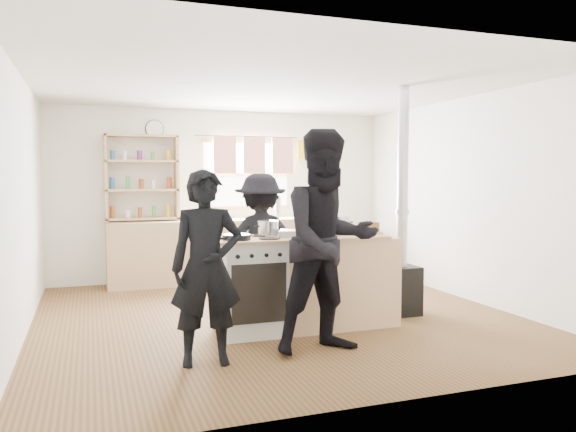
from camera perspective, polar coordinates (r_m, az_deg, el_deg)
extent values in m
cube|color=brown|center=(6.23, -1.19, -10.15)|extent=(5.00, 5.00, 0.01)
cube|color=tan|center=(8.25, -6.07, -3.46)|extent=(3.40, 0.55, 0.90)
cube|color=tan|center=(8.13, -14.55, -0.24)|extent=(1.00, 0.28, 0.03)
cube|color=tan|center=(8.11, -14.60, 2.58)|extent=(1.00, 0.28, 0.03)
cube|color=tan|center=(8.11, -14.65, 5.40)|extent=(1.00, 0.28, 0.03)
cube|color=tan|center=(8.13, -14.70, 7.87)|extent=(1.00, 0.28, 0.03)
cube|color=tan|center=(8.08, -18.02, 3.68)|extent=(0.04, 0.28, 1.20)
cube|color=tan|center=(8.16, -11.26, 3.80)|extent=(0.04, 0.28, 1.20)
cylinder|color=silver|center=(8.40, -1.06, 0.88)|extent=(0.10, 0.10, 0.32)
cube|color=silver|center=(5.49, -3.87, -7.23)|extent=(0.60, 0.60, 0.90)
cube|color=#DAB283|center=(5.79, 4.79, -6.64)|extent=(1.20, 0.60, 0.90)
cube|color=tan|center=(5.56, 0.58, -2.23)|extent=(1.84, 0.64, 0.03)
cylinder|color=black|center=(5.29, -5.24, -2.13)|extent=(0.36, 0.36, 0.05)
cylinder|color=#36571E|center=(5.29, -5.24, -1.97)|extent=(0.24, 0.24, 0.02)
cube|color=silver|center=(5.50, 0.95, -1.79)|extent=(0.41, 0.36, 0.07)
cube|color=brown|center=(5.50, 0.95, -1.58)|extent=(0.35, 0.30, 0.02)
cylinder|color=#BCBCBF|center=(5.61, -2.03, -1.31)|extent=(0.20, 0.20, 0.14)
cylinder|color=#BCBCBF|center=(5.60, -2.03, -0.54)|extent=(0.21, 0.21, 0.01)
sphere|color=black|center=(5.60, -2.03, -0.40)|extent=(0.03, 0.03, 0.03)
cylinder|color=#B7B7B9|center=(5.71, 4.95, -1.02)|extent=(0.28, 0.28, 0.18)
cylinder|color=#B7B7B9|center=(5.70, 4.96, -0.06)|extent=(0.29, 0.29, 0.01)
sphere|color=black|center=(5.70, 4.96, 0.08)|extent=(0.03, 0.03, 0.03)
cube|color=tan|center=(5.87, 8.08, -1.69)|extent=(0.32, 0.26, 0.02)
cube|color=olive|center=(5.87, 8.09, -1.11)|extent=(0.24, 0.16, 0.10)
cube|color=black|center=(6.38, 11.42, -7.38)|extent=(0.35, 0.35, 0.53)
cylinder|color=#ADADB2|center=(6.26, 11.58, 3.91)|extent=(0.12, 0.12, 1.97)
imported|color=black|center=(4.58, -8.29, -5.20)|extent=(0.61, 0.43, 1.58)
imported|color=black|center=(4.83, 4.15, -2.60)|extent=(0.99, 0.80, 1.93)
imported|color=black|center=(6.37, -2.79, -2.68)|extent=(1.07, 0.71, 1.56)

